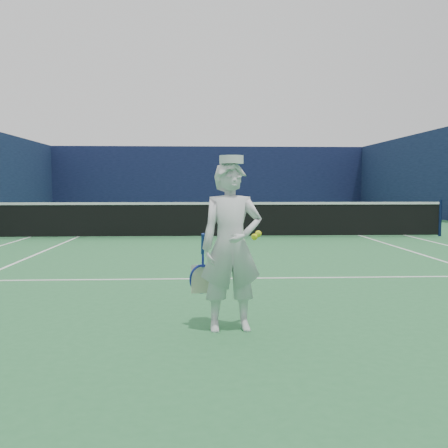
{
  "coord_description": "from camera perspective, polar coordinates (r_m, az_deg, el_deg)",
  "views": [
    {
      "loc": [
        -0.62,
        -14.18,
        1.46
      ],
      "look_at": [
        -0.3,
        -7.7,
        0.97
      ],
      "focal_mm": 40.0,
      "sensor_mm": 36.0,
      "label": 1
    }
  ],
  "objects": [
    {
      "name": "ground",
      "position": [
        14.26,
        -0.32,
        -1.53
      ],
      "size": [
        80.0,
        80.0,
        0.0
      ],
      "primitive_type": "plane",
      "color": "#286A39",
      "rests_on": "ground"
    },
    {
      "name": "court_markings",
      "position": [
        14.26,
        -0.32,
        -1.51
      ],
      "size": [
        11.03,
        23.83,
        0.01
      ],
      "color": "white",
      "rests_on": "ground"
    },
    {
      "name": "windscreen_fence",
      "position": [
        14.2,
        -0.33,
        6.52
      ],
      "size": [
        20.12,
        36.12,
        4.0
      ],
      "color": "#0E1334",
      "rests_on": "ground"
    },
    {
      "name": "tennis_net",
      "position": [
        14.22,
        -0.32,
        0.69
      ],
      "size": [
        12.88,
        0.09,
        1.07
      ],
      "color": "#141E4C",
      "rests_on": "ground"
    },
    {
      "name": "tennis_player",
      "position": [
        5.02,
        0.83,
        -2.52
      ],
      "size": [
        0.78,
        0.47,
        1.77
      ],
      "rotation": [
        0.0,
        0.0,
        0.11
      ],
      "color": "silver",
      "rests_on": "ground"
    }
  ]
}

